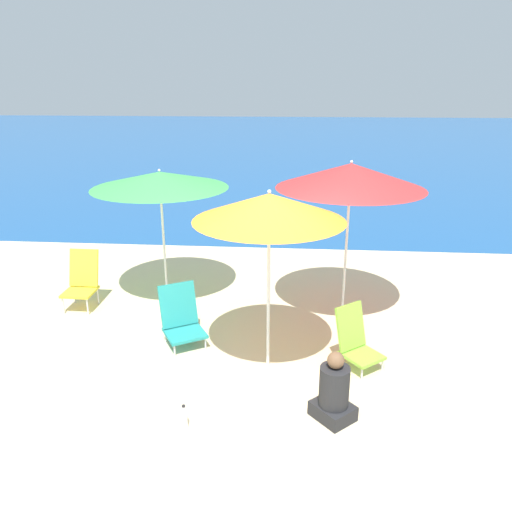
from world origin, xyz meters
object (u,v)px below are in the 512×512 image
(beach_chair_lime, at_px, (356,340))
(water_bottle, at_px, (184,418))
(beach_umbrella_orange, at_px, (269,207))
(beach_chair_teal, at_px, (181,318))
(person_seated_near, at_px, (334,392))
(beach_umbrella_green, at_px, (160,180))
(beach_umbrella_red, at_px, (351,176))
(beach_chair_yellow, at_px, (82,279))

(beach_chair_lime, relative_size, water_bottle, 2.88)
(beach_umbrella_orange, distance_m, beach_chair_teal, 2.07)
(beach_chair_teal, height_order, person_seated_near, beach_chair_teal)
(person_seated_near, bearing_deg, water_bottle, 148.59)
(beach_umbrella_green, relative_size, beach_chair_lime, 2.78)
(beach_umbrella_orange, height_order, person_seated_near, beach_umbrella_orange)
(beach_umbrella_red, xyz_separation_m, water_bottle, (-1.78, -2.75, -1.96))
(beach_chair_yellow, relative_size, person_seated_near, 1.13)
(beach_umbrella_green, xyz_separation_m, person_seated_near, (2.46, -2.87, -1.58))
(beach_chair_yellow, height_order, beach_chair_lime, beach_chair_yellow)
(beach_umbrella_red, bearing_deg, water_bottle, -122.96)
(beach_umbrella_red, distance_m, beach_chair_teal, 2.97)
(person_seated_near, distance_m, water_bottle, 1.52)
(beach_umbrella_green, height_order, water_bottle, beach_umbrella_green)
(beach_chair_lime, bearing_deg, beach_umbrella_green, 108.59)
(beach_chair_lime, bearing_deg, water_bottle, 177.96)
(beach_umbrella_orange, bearing_deg, beach_umbrella_green, 132.21)
(beach_umbrella_orange, relative_size, beach_chair_teal, 2.83)
(beach_umbrella_red, distance_m, beach_chair_lime, 2.23)
(beach_umbrella_red, distance_m, beach_umbrella_green, 2.79)
(beach_chair_teal, bearing_deg, water_bottle, -107.05)
(beach_umbrella_orange, distance_m, water_bottle, 2.37)
(beach_umbrella_orange, distance_m, beach_umbrella_green, 2.59)
(beach_umbrella_green, xyz_separation_m, water_bottle, (0.97, -3.15, -1.79))
(beach_umbrella_orange, relative_size, beach_chair_yellow, 2.52)
(beach_chair_yellow, xyz_separation_m, beach_chair_teal, (1.75, -0.98, -0.09))
(beach_umbrella_orange, height_order, beach_chair_lime, beach_umbrella_orange)
(beach_umbrella_orange, xyz_separation_m, beach_umbrella_green, (-1.74, 1.92, -0.09))
(beach_umbrella_orange, height_order, beach_umbrella_green, beach_umbrella_orange)
(beach_umbrella_red, height_order, beach_umbrella_green, beach_umbrella_red)
(beach_chair_teal, bearing_deg, person_seated_near, -67.88)
(beach_umbrella_red, bearing_deg, beach_umbrella_orange, -123.89)
(beach_chair_yellow, relative_size, water_bottle, 3.36)
(beach_chair_lime, xyz_separation_m, person_seated_near, (-0.33, -1.07, -0.03))
(beach_umbrella_orange, height_order, beach_chair_teal, beach_umbrella_orange)
(beach_chair_teal, distance_m, water_bottle, 1.79)
(beach_umbrella_green, xyz_separation_m, beach_chair_lime, (2.79, -1.81, -1.56))
(beach_chair_yellow, height_order, person_seated_near, beach_chair_yellow)
(beach_chair_yellow, distance_m, water_bottle, 3.48)
(beach_umbrella_green, bearing_deg, water_bottle, -72.78)
(beach_umbrella_orange, bearing_deg, water_bottle, -121.77)
(beach_umbrella_green, xyz_separation_m, beach_chair_teal, (0.57, -1.42, -1.55))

